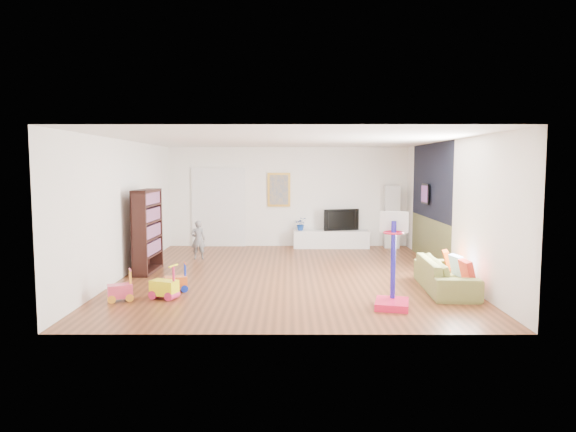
{
  "coord_description": "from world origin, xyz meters",
  "views": [
    {
      "loc": [
        0.01,
        -10.24,
        2.17
      ],
      "look_at": [
        0.0,
        0.4,
        1.15
      ],
      "focal_mm": 32.0,
      "sensor_mm": 36.0,
      "label": 1
    }
  ],
  "objects_px": {
    "bookshelf": "(147,231)",
    "media_console": "(331,239)",
    "sofa": "(445,275)",
    "basketball_hoop": "(393,260)"
  },
  "relations": [
    {
      "from": "sofa",
      "to": "basketball_hoop",
      "type": "height_order",
      "value": "basketball_hoop"
    },
    {
      "from": "media_console",
      "to": "sofa",
      "type": "bearing_deg",
      "value": -70.79
    },
    {
      "from": "sofa",
      "to": "basketball_hoop",
      "type": "xyz_separation_m",
      "value": [
        -1.16,
        -1.12,
        0.46
      ]
    },
    {
      "from": "bookshelf",
      "to": "media_console",
      "type": "bearing_deg",
      "value": 39.76
    },
    {
      "from": "sofa",
      "to": "basketball_hoop",
      "type": "bearing_deg",
      "value": 137.04
    },
    {
      "from": "media_console",
      "to": "bookshelf",
      "type": "bearing_deg",
      "value": -141.29
    },
    {
      "from": "media_console",
      "to": "basketball_hoop",
      "type": "height_order",
      "value": "basketball_hoop"
    },
    {
      "from": "sofa",
      "to": "bookshelf",
      "type": "bearing_deg",
      "value": 77.37
    },
    {
      "from": "media_console",
      "to": "bookshelf",
      "type": "distance_m",
      "value": 5.2
    },
    {
      "from": "media_console",
      "to": "bookshelf",
      "type": "xyz_separation_m",
      "value": [
        -4.06,
        -3.19,
        0.62
      ]
    }
  ]
}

